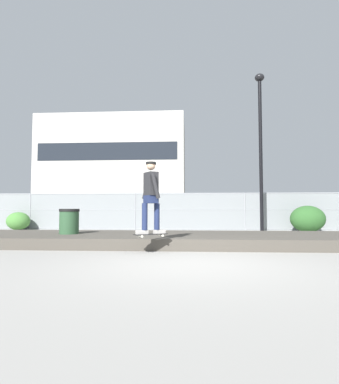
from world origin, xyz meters
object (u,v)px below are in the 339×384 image
Objects in this scene: skateboard at (151,234)px; trash_bin at (69,226)px; parked_car_mid at (244,213)px; shrub_center at (308,219)px; street_lamp at (260,134)px; parked_car_near at (140,213)px; shrub_left at (18,221)px; skater at (151,193)px.

trash_bin is at bearing 144.49° from skateboard.
parked_car_mid is at bearing 70.69° from skateboard.
parked_car_mid is 4.95m from shrub_center.
street_lamp is 1.64× the size of parked_car_mid.
parked_car_near reaches higher than shrub_left.
parked_car_mid is (4.16, 11.87, 0.40)m from skateboard.
shrub_center is at bearing -3.82° from street_lamp.
trash_bin is (-0.54, -10.05, -0.32)m from parked_car_near.
skateboard is 12.58m from parked_car_mid.
skateboard is 0.68× the size of shrub_left.
shrub_left is (-11.80, 0.43, -4.11)m from street_lamp.
shrub_center is (2.04, -4.50, -0.24)m from parked_car_mid.
skateboard is 0.11× the size of street_lamp.
parked_car_near is 4.41× the size of trash_bin.
trash_bin is (-6.83, -9.97, -0.32)m from parked_car_mid.
skateboard is 0.96m from skater.
trash_bin is at bearing -93.10° from parked_car_near.
shrub_center is at bearing -65.57° from parked_car_mid.
street_lamp reaches higher than shrub_left.
shrub_left is at bearing 133.76° from skater.
skateboard is at bearing -119.23° from street_lamp.
trash_bin reaches higher than skateboard.
shrub_center reaches higher than trash_bin.
trash_bin is (-6.87, -5.60, -4.03)m from street_lamp.
trash_bin is (-2.67, 1.90, -0.88)m from skater.
skater is 9.67m from shrub_center.
skater is 0.37× the size of parked_car_mid.
parked_car_mid is 12.09m from trash_bin.
street_lamp is 9.74m from trash_bin.
parked_car_near is 2.95× the size of shrub_center.
parked_car_mid is 2.94× the size of shrub_center.
parked_car_near is at bearing 144.91° from street_lamp.
skateboard is 12.14m from parked_car_near.
shrub_center is at bearing 49.91° from skater.
skateboard is 0.17× the size of parked_car_near.
skateboard is at bearing -79.92° from parked_car_near.
parked_car_near is at bearing 100.08° from skateboard.
shrub_left is 7.80m from trash_bin.
skateboard is 9.64m from shrub_center.
parked_car_mid reaches higher than skateboard.
street_lamp is (4.20, 7.51, 4.12)m from skateboard.
street_lamp is 4.81× the size of shrub_center.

